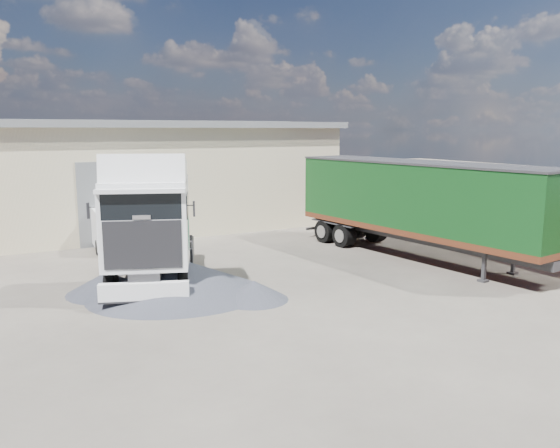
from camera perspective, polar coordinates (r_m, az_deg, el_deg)
name	(u,v)px	position (r m, az deg, el deg)	size (l,w,h in m)	color
ground	(274,299)	(16.19, -0.65, -7.84)	(120.00, 120.00, 0.00)	black
warehouse	(16,176)	(29.82, -25.89, 4.50)	(30.60, 12.60, 5.42)	beige
brick_boundary_wall	(428,207)	(27.33, 15.20, 1.77)	(0.35, 26.00, 2.50)	maroon
tractor_unit	(150,233)	(17.21, -13.47, -0.89)	(4.40, 6.66, 4.26)	black
box_trailer	(417,200)	(21.56, 14.11, 2.50)	(3.76, 11.44, 3.73)	#2D2D30
panel_van	(114,226)	(24.09, -16.98, -0.20)	(2.02, 4.38, 1.75)	black
gravel_heap	(175,278)	(16.71, -10.88, -5.58)	(6.41, 6.25, 1.13)	black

